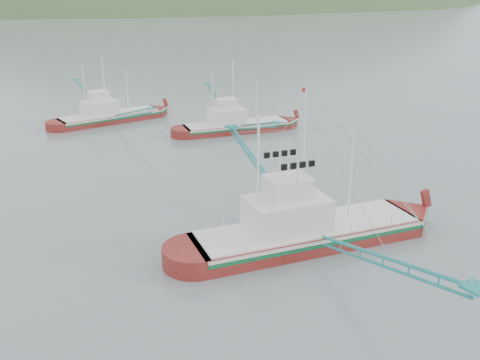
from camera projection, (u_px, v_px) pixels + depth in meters
ground at (283, 244)px, 39.40m from camera, size 1200.00×1200.00×0.00m
main_boat at (305, 217)px, 38.73m from camera, size 17.70×30.79×12.58m
bg_boat_right at (236, 118)px, 68.78m from camera, size 14.21×24.61×10.08m
bg_boat_far at (108, 112)px, 73.58m from camera, size 14.22×25.35×10.27m
headland_right at (217, 4)px, 500.77m from camera, size 684.00×432.00×306.00m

